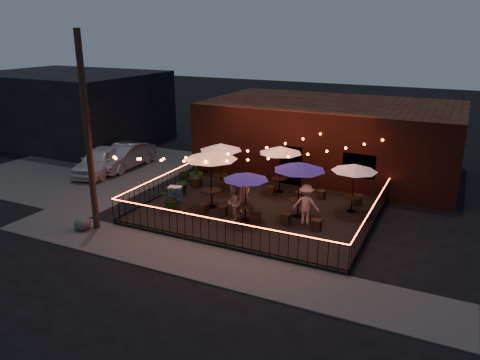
{
  "coord_description": "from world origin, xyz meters",
  "views": [
    {
      "loc": [
        7.84,
        -16.15,
        7.97
      ],
      "look_at": [
        -1.04,
        2.12,
        1.37
      ],
      "focal_mm": 35.0,
      "sensor_mm": 36.0,
      "label": 1
    }
  ],
  "objects_px": {
    "cafe_table_1": "(221,147)",
    "cafe_table_3": "(280,150)",
    "boulder": "(82,223)",
    "cafe_table_4": "(300,167)",
    "cafe_table_2": "(246,177)",
    "cafe_table_5": "(355,168)",
    "utility_pole": "(88,135)",
    "cooler": "(175,195)",
    "cafe_table_0": "(211,156)"
  },
  "relations": [
    {
      "from": "utility_pole",
      "to": "cafe_table_4",
      "type": "distance_m",
      "value": 8.7
    },
    {
      "from": "cooler",
      "to": "cafe_table_4",
      "type": "bearing_deg",
      "value": -2.56
    },
    {
      "from": "cafe_table_3",
      "to": "cooler",
      "type": "bearing_deg",
      "value": -136.59
    },
    {
      "from": "boulder",
      "to": "cafe_table_2",
      "type": "bearing_deg",
      "value": 32.24
    },
    {
      "from": "utility_pole",
      "to": "cafe_table_2",
      "type": "height_order",
      "value": "utility_pole"
    },
    {
      "from": "utility_pole",
      "to": "cafe_table_2",
      "type": "xyz_separation_m",
      "value": [
        5.36,
        3.21,
        -1.9
      ]
    },
    {
      "from": "cafe_table_3",
      "to": "boulder",
      "type": "bearing_deg",
      "value": -126.58
    },
    {
      "from": "cafe_table_0",
      "to": "cafe_table_5",
      "type": "distance_m",
      "value": 6.33
    },
    {
      "from": "cafe_table_4",
      "to": "boulder",
      "type": "distance_m",
      "value": 9.33
    },
    {
      "from": "cafe_table_4",
      "to": "boulder",
      "type": "height_order",
      "value": "cafe_table_4"
    },
    {
      "from": "cafe_table_4",
      "to": "cooler",
      "type": "bearing_deg",
      "value": -170.91
    },
    {
      "from": "cafe_table_1",
      "to": "cafe_table_5",
      "type": "distance_m",
      "value": 6.75
    },
    {
      "from": "cafe_table_3",
      "to": "cafe_table_4",
      "type": "xyz_separation_m",
      "value": [
        1.91,
        -2.7,
        0.11
      ]
    },
    {
      "from": "cafe_table_3",
      "to": "cooler",
      "type": "xyz_separation_m",
      "value": [
        -3.82,
        -3.61,
        -1.74
      ]
    },
    {
      "from": "cafe_table_4",
      "to": "cafe_table_0",
      "type": "bearing_deg",
      "value": -170.83
    },
    {
      "from": "cafe_table_3",
      "to": "cooler",
      "type": "relative_size",
      "value": 2.94
    },
    {
      "from": "cafe_table_5",
      "to": "cafe_table_4",
      "type": "bearing_deg",
      "value": -140.57
    },
    {
      "from": "cafe_table_0",
      "to": "cafe_table_1",
      "type": "xyz_separation_m",
      "value": [
        -0.85,
        2.51,
        -0.27
      ]
    },
    {
      "from": "utility_pole",
      "to": "cafe_table_1",
      "type": "xyz_separation_m",
      "value": [
        2.45,
        6.45,
        -1.69
      ]
    },
    {
      "from": "utility_pole",
      "to": "cafe_table_0",
      "type": "height_order",
      "value": "utility_pole"
    },
    {
      "from": "cafe_table_1",
      "to": "cafe_table_2",
      "type": "bearing_deg",
      "value": -48.06
    },
    {
      "from": "cafe_table_3",
      "to": "cafe_table_5",
      "type": "relative_size",
      "value": 0.97
    },
    {
      "from": "cafe_table_1",
      "to": "cafe_table_2",
      "type": "xyz_separation_m",
      "value": [
        2.91,
        -3.24,
        -0.21
      ]
    },
    {
      "from": "cafe_table_5",
      "to": "cooler",
      "type": "bearing_deg",
      "value": -161.78
    },
    {
      "from": "utility_pole",
      "to": "cafe_table_5",
      "type": "distance_m",
      "value": 11.24
    },
    {
      "from": "utility_pole",
      "to": "cafe_table_2",
      "type": "distance_m",
      "value": 6.53
    },
    {
      "from": "cafe_table_0",
      "to": "cafe_table_1",
      "type": "bearing_deg",
      "value": 108.61
    },
    {
      "from": "cafe_table_2",
      "to": "boulder",
      "type": "distance_m",
      "value": 7.02
    },
    {
      "from": "cafe_table_0",
      "to": "cafe_table_1",
      "type": "height_order",
      "value": "cafe_table_0"
    },
    {
      "from": "cooler",
      "to": "boulder",
      "type": "distance_m",
      "value": 4.49
    },
    {
      "from": "cafe_table_2",
      "to": "cafe_table_4",
      "type": "relative_size",
      "value": 0.91
    },
    {
      "from": "cafe_table_2",
      "to": "cafe_table_4",
      "type": "bearing_deg",
      "value": 36.13
    },
    {
      "from": "cafe_table_5",
      "to": "cooler",
      "type": "xyz_separation_m",
      "value": [
        -7.7,
        -2.53,
        -1.62
      ]
    },
    {
      "from": "cafe_table_2",
      "to": "cafe_table_5",
      "type": "xyz_separation_m",
      "value": [
        3.84,
        2.98,
        0.07
      ]
    },
    {
      "from": "cafe_table_1",
      "to": "boulder",
      "type": "relative_size",
      "value": 3.11
    },
    {
      "from": "cafe_table_0",
      "to": "cafe_table_5",
      "type": "bearing_deg",
      "value": 20.89
    },
    {
      "from": "cafe_table_0",
      "to": "boulder",
      "type": "distance_m",
      "value": 6.13
    },
    {
      "from": "cafe_table_1",
      "to": "cooler",
      "type": "bearing_deg",
      "value": -108.78
    },
    {
      "from": "cafe_table_5",
      "to": "cafe_table_3",
      "type": "bearing_deg",
      "value": 164.41
    },
    {
      "from": "cafe_table_5",
      "to": "boulder",
      "type": "distance_m",
      "value": 11.78
    },
    {
      "from": "cafe_table_3",
      "to": "boulder",
      "type": "height_order",
      "value": "cafe_table_3"
    },
    {
      "from": "boulder",
      "to": "cafe_table_3",
      "type": "bearing_deg",
      "value": 53.42
    },
    {
      "from": "cafe_table_2",
      "to": "cafe_table_4",
      "type": "distance_m",
      "value": 2.33
    },
    {
      "from": "cafe_table_3",
      "to": "boulder",
      "type": "xyz_separation_m",
      "value": [
        -5.7,
        -7.68,
        -1.98
      ]
    },
    {
      "from": "cafe_table_2",
      "to": "cafe_table_3",
      "type": "distance_m",
      "value": 4.07
    },
    {
      "from": "cafe_table_4",
      "to": "cooler",
      "type": "relative_size",
      "value": 3.08
    },
    {
      "from": "cafe_table_3",
      "to": "utility_pole",
      "type": "bearing_deg",
      "value": -126.23
    },
    {
      "from": "utility_pole",
      "to": "cafe_table_0",
      "type": "distance_m",
      "value": 5.33
    },
    {
      "from": "cafe_table_1",
      "to": "cafe_table_3",
      "type": "height_order",
      "value": "cafe_table_1"
    },
    {
      "from": "cafe_table_2",
      "to": "boulder",
      "type": "height_order",
      "value": "cafe_table_2"
    }
  ]
}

